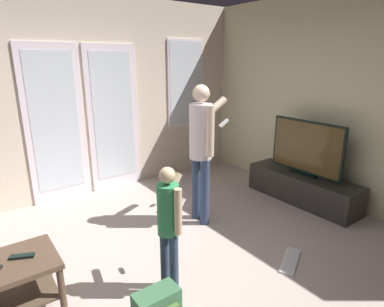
% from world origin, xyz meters
% --- Properties ---
extents(ground_plane, '(5.97, 4.71, 0.02)m').
position_xyz_m(ground_plane, '(0.00, 0.00, -0.01)').
color(ground_plane, '#B0A097').
extents(wall_back_with_doors, '(5.97, 0.09, 2.76)m').
position_xyz_m(wall_back_with_doors, '(0.09, 2.32, 1.34)').
color(wall_back_with_doors, beige).
rests_on(wall_back_with_doors, ground_plane).
extents(wall_right_plain, '(0.06, 4.71, 2.73)m').
position_xyz_m(wall_right_plain, '(2.95, 0.00, 1.36)').
color(wall_right_plain, beige).
rests_on(wall_right_plain, ground_plane).
extents(tv_stand, '(0.46, 1.54, 0.38)m').
position_xyz_m(tv_stand, '(2.62, 0.26, 0.19)').
color(tv_stand, '#2A2823').
rests_on(tv_stand, ground_plane).
extents(flat_screen_tv, '(0.08, 1.04, 0.74)m').
position_xyz_m(flat_screen_tv, '(2.61, 0.26, 0.76)').
color(flat_screen_tv, black).
rests_on(flat_screen_tv, tv_stand).
extents(person_adult, '(0.67, 0.44, 1.62)m').
position_xyz_m(person_adult, '(1.16, 0.65, 0.97)').
color(person_adult, navy).
rests_on(person_adult, ground_plane).
extents(person_child, '(0.36, 0.33, 1.10)m').
position_xyz_m(person_child, '(0.20, -0.16, 0.66)').
color(person_child, '#2F3E55').
rests_on(person_child, ground_plane).
extents(backpack, '(0.34, 0.22, 0.23)m').
position_xyz_m(backpack, '(-0.05, -0.37, 0.11)').
color(backpack, '#3B6945').
rests_on(backpack, ground_plane).
extents(loose_keyboard, '(0.45, 0.32, 0.02)m').
position_xyz_m(loose_keyboard, '(1.34, -0.52, 0.01)').
color(loose_keyboard, white).
rests_on(loose_keyboard, ground_plane).
extents(tv_remote_black, '(0.18, 0.12, 0.02)m').
position_xyz_m(tv_remote_black, '(-0.80, 0.32, 0.46)').
color(tv_remote_black, black).
rests_on(tv_remote_black, coffee_table).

